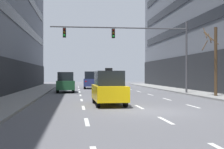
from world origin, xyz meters
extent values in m
plane|color=slate|center=(0.00, 0.00, 0.00)|extent=(120.00, 120.00, 0.00)
cube|color=silver|center=(-3.11, -3.00, 0.00)|extent=(0.16, 2.00, 0.01)
cube|color=silver|center=(-3.11, 2.00, 0.00)|extent=(0.16, 2.00, 0.01)
cube|color=silver|center=(-3.11, 7.00, 0.00)|extent=(0.16, 2.00, 0.01)
cube|color=silver|center=(-3.11, 12.00, 0.00)|extent=(0.16, 2.00, 0.01)
cube|color=silver|center=(-3.11, 17.00, 0.00)|extent=(0.16, 2.00, 0.01)
cube|color=silver|center=(-3.11, 22.00, 0.00)|extent=(0.16, 2.00, 0.01)
cube|color=silver|center=(-3.11, 27.00, 0.00)|extent=(0.16, 2.00, 0.01)
cube|color=silver|center=(-3.11, 32.00, 0.00)|extent=(0.16, 2.00, 0.01)
cube|color=silver|center=(0.00, -3.00, 0.00)|extent=(0.16, 2.00, 0.01)
cube|color=silver|center=(0.00, 2.00, 0.00)|extent=(0.16, 2.00, 0.01)
cube|color=silver|center=(0.00, 7.00, 0.00)|extent=(0.16, 2.00, 0.01)
cube|color=silver|center=(0.00, 12.00, 0.00)|extent=(0.16, 2.00, 0.01)
cube|color=silver|center=(0.00, 17.00, 0.00)|extent=(0.16, 2.00, 0.01)
cube|color=silver|center=(0.00, 22.00, 0.00)|extent=(0.16, 2.00, 0.01)
cube|color=silver|center=(0.00, 27.00, 0.00)|extent=(0.16, 2.00, 0.01)
cube|color=silver|center=(0.00, 32.00, 0.00)|extent=(0.16, 2.00, 0.01)
cube|color=silver|center=(3.11, 2.00, 0.00)|extent=(0.16, 2.00, 0.01)
cube|color=silver|center=(3.11, 7.00, 0.00)|extent=(0.16, 2.00, 0.01)
cube|color=silver|center=(3.11, 12.00, 0.00)|extent=(0.16, 2.00, 0.01)
cube|color=silver|center=(3.11, 17.00, 0.00)|extent=(0.16, 2.00, 0.01)
cube|color=silver|center=(3.11, 22.00, 0.00)|extent=(0.16, 2.00, 0.01)
cube|color=silver|center=(3.11, 27.00, 0.00)|extent=(0.16, 2.00, 0.01)
cube|color=silver|center=(3.11, 32.00, 0.00)|extent=(0.16, 2.00, 0.01)
cylinder|color=black|center=(-2.30, 25.88, 0.34)|extent=(0.25, 0.68, 0.67)
cylinder|color=black|center=(-0.66, 25.81, 0.34)|extent=(0.25, 0.68, 0.67)
cylinder|color=black|center=(-2.41, 23.12, 0.34)|extent=(0.25, 0.68, 0.67)
cylinder|color=black|center=(-0.78, 23.05, 0.34)|extent=(0.25, 0.68, 0.67)
cube|color=navy|center=(-1.54, 24.46, 0.80)|extent=(2.07, 4.57, 0.92)
cube|color=black|center=(-1.54, 24.46, 1.72)|extent=(1.75, 2.72, 0.92)
cube|color=white|center=(-2.10, 26.70, 0.96)|extent=(0.21, 0.09, 0.14)
cube|color=red|center=(-2.29, 22.28, 0.96)|extent=(0.21, 0.09, 0.14)
cube|color=white|center=(-0.79, 26.64, 0.96)|extent=(0.21, 0.09, 0.14)
cube|color=red|center=(-0.97, 22.23, 0.96)|extent=(0.21, 0.09, 0.14)
cylinder|color=black|center=(-5.36, 17.79, 0.32)|extent=(0.23, 0.64, 0.63)
cylinder|color=black|center=(-3.82, 17.84, 0.32)|extent=(0.23, 0.64, 0.63)
cylinder|color=black|center=(-5.27, 15.19, 0.32)|extent=(0.23, 0.64, 0.63)
cylinder|color=black|center=(-3.73, 15.24, 0.32)|extent=(0.23, 0.64, 0.63)
cube|color=#1E512D|center=(-4.55, 16.51, 0.75)|extent=(1.90, 4.28, 0.87)
cube|color=black|center=(-4.55, 16.51, 1.62)|extent=(1.62, 2.55, 0.87)
cube|color=white|center=(-5.23, 18.57, 0.90)|extent=(0.19, 0.08, 0.13)
cube|color=red|center=(-5.10, 14.42, 0.90)|extent=(0.19, 0.08, 0.13)
cube|color=white|center=(-3.99, 18.61, 0.90)|extent=(0.19, 0.08, 0.13)
cube|color=red|center=(-3.86, 14.46, 0.90)|extent=(0.19, 0.08, 0.13)
cylinder|color=black|center=(-2.37, 4.52, 0.31)|extent=(0.22, 0.63, 0.63)
cylinder|color=black|center=(-0.84, 4.55, 0.31)|extent=(0.22, 0.63, 0.63)
cylinder|color=black|center=(-2.32, 1.95, 0.31)|extent=(0.22, 0.63, 0.63)
cylinder|color=black|center=(-0.79, 1.98, 0.31)|extent=(0.22, 0.63, 0.63)
cube|color=yellow|center=(-1.58, 3.25, 0.74)|extent=(1.83, 4.22, 0.86)
cube|color=black|center=(-1.58, 3.25, 1.60)|extent=(1.57, 2.50, 0.86)
cube|color=white|center=(-2.23, 5.30, 0.89)|extent=(0.19, 0.08, 0.13)
cube|color=red|center=(-2.16, 1.19, 0.89)|extent=(0.19, 0.08, 0.13)
cube|color=white|center=(-1.00, 5.32, 0.89)|extent=(0.19, 0.08, 0.13)
cube|color=red|center=(-0.93, 1.21, 0.89)|extent=(0.19, 0.08, 0.13)
cube|color=black|center=(-1.58, 3.25, 2.12)|extent=(0.42, 0.20, 0.17)
cylinder|color=#4C4C51|center=(6.63, 12.38, 3.39)|extent=(0.18, 0.18, 6.50)
cylinder|color=#4C4C51|center=(0.44, 12.38, 6.01)|extent=(12.37, 0.12, 0.12)
cube|color=black|center=(-0.17, 12.38, 5.49)|extent=(0.28, 0.24, 0.84)
sphere|color=#4B0704|center=(-0.17, 12.24, 5.75)|extent=(0.17, 0.17, 0.17)
sphere|color=#523505|center=(-0.17, 12.24, 5.49)|extent=(0.17, 0.17, 0.17)
sphere|color=green|center=(-0.17, 12.24, 5.23)|extent=(0.17, 0.17, 0.17)
cube|color=black|center=(-4.50, 12.38, 5.49)|extent=(0.28, 0.24, 0.84)
sphere|color=#4B0704|center=(-4.50, 12.24, 5.75)|extent=(0.17, 0.17, 0.17)
sphere|color=#523505|center=(-4.50, 12.24, 5.49)|extent=(0.17, 0.17, 0.17)
sphere|color=green|center=(-4.50, 12.24, 5.23)|extent=(0.17, 0.17, 0.17)
cylinder|color=#4C3823|center=(7.39, 8.07, 2.83)|extent=(0.25, 0.25, 5.39)
cylinder|color=#42301E|center=(6.62, 8.29, 5.10)|extent=(0.51, 1.61, 1.03)
cylinder|color=#42301E|center=(6.73, 8.58, 4.14)|extent=(1.09, 1.40, 0.95)
cylinder|color=#42301E|center=(6.95, 8.17, 4.66)|extent=(0.26, 0.95, 0.87)
cylinder|color=#42301E|center=(6.75, 8.05, 4.86)|extent=(0.12, 1.33, 0.99)
cylinder|color=#42301E|center=(6.85, 7.73, 4.62)|extent=(0.77, 1.17, 1.09)
camera|label=1|loc=(-3.55, -14.74, 1.83)|focal=49.01mm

